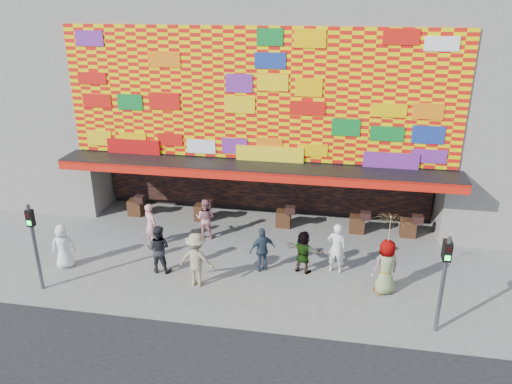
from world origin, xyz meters
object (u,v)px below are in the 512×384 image
ped_g (386,267)px  parasol (390,231)px  ped_i (205,218)px  ped_a (63,246)px  ped_e (262,250)px  ped_c (159,249)px  ped_d (197,260)px  ped_f (303,252)px  ped_b (151,224)px  signal_right (444,274)px  ped_h (336,248)px  signal_left (34,238)px

ped_g → parasol: bearing=-121.5°
ped_g → ped_i: ped_g is taller
ped_a → ped_e: (6.91, 1.00, 0.00)m
ped_a → ped_c: size_ratio=0.94×
ped_a → ped_g: (11.01, 0.32, 0.13)m
ped_d → ped_e: ped_d is taller
ped_f → ped_d: bearing=40.7°
ped_g → ped_i: size_ratio=1.17×
ped_b → ped_g: bearing=-158.9°
ped_e → ped_i: size_ratio=1.01×
signal_right → parasol: size_ratio=1.50×
ped_c → ped_h: size_ratio=0.95×
ped_e → signal_left: bearing=-14.0°
ped_g → parasol: 1.29m
ped_e → ped_d: bearing=-0.4°
signal_left → ped_c: (3.41, 1.76, -1.00)m
ped_d → ped_f: bearing=-151.7°
ped_b → ped_a: bearing=75.3°
ped_b → ped_g: ped_g is taller
ped_f → ped_g: 2.84m
signal_right → ped_f: 4.96m
signal_left → ped_f: (8.32, 2.60, -1.09)m
signal_left → parasol: signal_left is taller
signal_right → ped_g: bearing=127.8°
signal_left → signal_right: (12.40, 0.00, 0.00)m
ped_c → ped_e: size_ratio=1.07×
ped_b → ped_d: bearing=169.3°
ped_f → ped_h: (1.12, 0.22, 0.14)m
ped_f → ped_i: bearing=-8.9°
signal_right → ped_a: 12.51m
ped_a → ped_e: bearing=158.6°
ped_a → ped_h: ped_h is taller
signal_right → ped_i: signal_right is taller
signal_left → ped_e: bearing=19.4°
ped_f → ped_c: bearing=27.2°
ped_f → parasol: bearing=-179.7°
signal_left → parasol: (11.03, 1.77, 0.36)m
signal_left → ped_b: size_ratio=1.77×
ped_h → signal_right: bearing=144.8°
signal_left → ped_f: bearing=17.4°
signal_left → signal_right: 12.40m
signal_left → ped_e: signal_left is taller
ped_b → ped_e: bearing=-161.3°
ped_e → ped_b: bearing=-47.8°
ped_c → ped_g: 7.62m
ped_a → ped_d: bearing=147.0°
signal_right → ped_i: 9.40m
parasol → ped_e: bearing=170.6°
signal_right → ped_c: signal_right is taller
ped_b → ped_g: 8.82m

